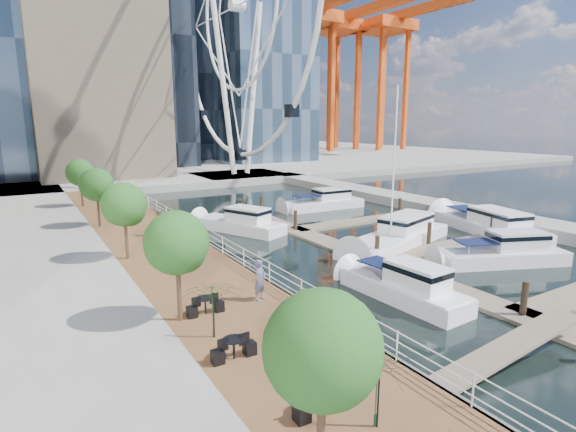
{
  "coord_description": "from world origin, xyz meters",
  "views": [
    {
      "loc": [
        -16.54,
        -13.08,
        8.99
      ],
      "look_at": [
        -1.67,
        11.49,
        3.0
      ],
      "focal_mm": 28.0,
      "sensor_mm": 36.0,
      "label": 1
    }
  ],
  "objects": [
    {
      "name": "pedestrian_mid",
      "position": [
        -8.26,
        18.43,
        1.97
      ],
      "size": [
        0.85,
        1.03,
        1.95
      ],
      "primitive_type": "imported",
      "rotation": [
        0.0,
        0.0,
        -1.69
      ],
      "color": "gray",
      "rests_on": "boardwalk"
    },
    {
      "name": "yacht_foreground",
      "position": [
        9.74,
        3.6,
        0.0
      ],
      "size": [
        9.28,
        5.71,
        2.15
      ],
      "primitive_type": null,
      "rotation": [
        0.0,
        0.0,
        1.18
      ],
      "color": "silver",
      "rests_on": "ground"
    },
    {
      "name": "pedestrian_far",
      "position": [
        -9.55,
        28.67,
        1.75
      ],
      "size": [
        0.89,
        0.38,
        1.5
      ],
      "primitive_type": "imported",
      "rotation": [
        0.0,
        0.0,
        3.15
      ],
      "color": "#353842",
      "rests_on": "boardwalk"
    },
    {
      "name": "ground",
      "position": [
        0.0,
        0.0,
        0.0
      ],
      "size": [
        520.0,
        520.0,
        0.0
      ],
      "primitive_type": "plane",
      "color": "black",
      "rests_on": "ground"
    },
    {
      "name": "seawall",
      "position": [
        -6.0,
        15.0,
        0.5
      ],
      "size": [
        0.25,
        60.0,
        1.0
      ],
      "primitive_type": "cube",
      "color": "#595954",
      "rests_on": "ground"
    },
    {
      "name": "breakwater",
      "position": [
        20.0,
        20.0,
        0.5
      ],
      "size": [
        4.0,
        60.0,
        1.0
      ],
      "primitive_type": "cube",
      "color": "gray",
      "rests_on": "ground"
    },
    {
      "name": "pedestrian_near",
      "position": [
        -7.58,
        4.19,
        1.96
      ],
      "size": [
        0.84,
        0.76,
        1.93
      ],
      "primitive_type": "imported",
      "rotation": [
        0.0,
        0.0,
        0.55
      ],
      "color": "#4D4E67",
      "rests_on": "boardwalk"
    },
    {
      "name": "pier",
      "position": [
        14.0,
        52.0,
        0.5
      ],
      "size": [
        14.0,
        12.0,
        1.0
      ],
      "primitive_type": "cube",
      "color": "gray",
      "rests_on": "ground"
    },
    {
      "name": "floating_docks",
      "position": [
        7.97,
        9.98,
        0.49
      ],
      "size": [
        16.0,
        34.0,
        2.6
      ],
      "color": "#6D6051",
      "rests_on": "ground"
    },
    {
      "name": "cafe_seating",
      "position": [
        -9.85,
        -4.01,
        2.08
      ],
      "size": [
        4.8,
        13.27,
        2.26
      ],
      "color": "#0F3912",
      "rests_on": "ground"
    },
    {
      "name": "railing",
      "position": [
        -6.1,
        15.0,
        1.52
      ],
      "size": [
        0.1,
        60.0,
        1.05
      ],
      "primitive_type": null,
      "color": "white",
      "rests_on": "boardwalk"
    },
    {
      "name": "cafe_tables",
      "position": [
        -10.4,
        -2.0,
        1.37
      ],
      "size": [
        2.5,
        13.7,
        0.74
      ],
      "color": "black",
      "rests_on": "ground"
    },
    {
      "name": "port_cranes",
      "position": [
        67.67,
        95.67,
        20.0
      ],
      "size": [
        40.0,
        52.0,
        38.0
      ],
      "color": "#D84C14",
      "rests_on": "ground"
    },
    {
      "name": "moored_yachts",
      "position": [
        7.59,
        10.14,
        0.0
      ],
      "size": [
        23.63,
        38.69,
        11.5
      ],
      "color": "white",
      "rests_on": "ground"
    },
    {
      "name": "land_far",
      "position": [
        0.0,
        102.0,
        0.5
      ],
      "size": [
        200.0,
        114.0,
        1.0
      ],
      "primitive_type": "cube",
      "color": "gray",
      "rests_on": "ground"
    },
    {
      "name": "street_trees",
      "position": [
        -11.4,
        14.0,
        4.29
      ],
      "size": [
        2.6,
        42.6,
        4.6
      ],
      "color": "#3F2B1C",
      "rests_on": "ground"
    },
    {
      "name": "ferris_wheel",
      "position": [
        14.0,
        52.0,
        25.92
      ],
      "size": [
        5.8,
        45.6,
        47.8
      ],
      "color": "white",
      "rests_on": "ground"
    },
    {
      "name": "boardwalk",
      "position": [
        -9.0,
        15.0,
        0.5
      ],
      "size": [
        6.0,
        60.0,
        1.0
      ],
      "primitive_type": "cube",
      "color": "brown",
      "rests_on": "ground"
    }
  ]
}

